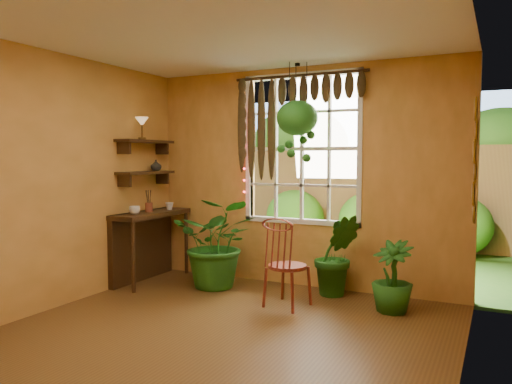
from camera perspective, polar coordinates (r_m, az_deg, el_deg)
floor at (r=4.45m, az=-5.94°, el=-17.07°), size 4.50×4.50×0.00m
ceiling at (r=4.30m, az=-6.21°, el=18.84°), size 4.50×4.50×0.00m
wall_back at (r=6.18m, az=5.16°, el=1.68°), size 4.00×0.00×4.00m
wall_left at (r=5.50m, az=-23.99°, el=1.07°), size 0.00×4.50×4.50m
wall_right at (r=3.52m, az=22.59°, el=-0.34°), size 0.00×4.50×4.50m
window at (r=6.20m, az=5.29°, el=4.93°), size 1.52×0.10×1.86m
valance_vine at (r=6.16m, az=4.17°, el=10.32°), size 1.70×0.12×1.10m
string_lights at (r=6.43m, az=-1.36°, el=5.35°), size 0.03×0.03×1.54m
wall_plates at (r=5.30m, az=23.69°, el=3.15°), size 0.04×0.32×1.10m
counter_ledge at (r=6.65m, az=-12.59°, el=-5.14°), size 0.40×1.20×0.90m
shelf_lower at (r=6.55m, az=-12.47°, el=2.17°), size 0.25×0.90×0.04m
shelf_upper at (r=6.55m, az=-12.52°, el=5.67°), size 0.25×0.90×0.04m
backyard at (r=10.57m, az=15.46°, el=2.15°), size 14.00×10.00×12.00m
windsor_chair at (r=5.40m, az=3.43°, el=-9.70°), size 0.48×0.50×1.11m
potted_plant_left at (r=6.14m, az=-4.38°, el=-5.78°), size 1.21×1.13×1.11m
potted_plant_mid at (r=5.86m, az=9.22°, el=-7.12°), size 0.65×0.60×0.95m
potted_plant_right at (r=5.39m, az=15.31°, el=-9.29°), size 0.54×0.54×0.74m
hanging_basket at (r=5.95m, az=4.72°, el=7.92°), size 0.49×0.49×1.18m
cup_a at (r=6.25m, az=-13.71°, el=-2.04°), size 0.14×0.14×0.10m
cup_b at (r=6.71m, az=-9.86°, el=-1.61°), size 0.12×0.12×0.10m
brush_jar at (r=6.49m, az=-12.15°, el=-1.02°), size 0.10×0.10×0.36m
shelf_vase at (r=6.71m, az=-11.36°, el=3.01°), size 0.18×0.18×0.15m
tiffany_lamp at (r=6.49m, az=-12.91°, el=7.69°), size 0.17×0.17×0.28m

